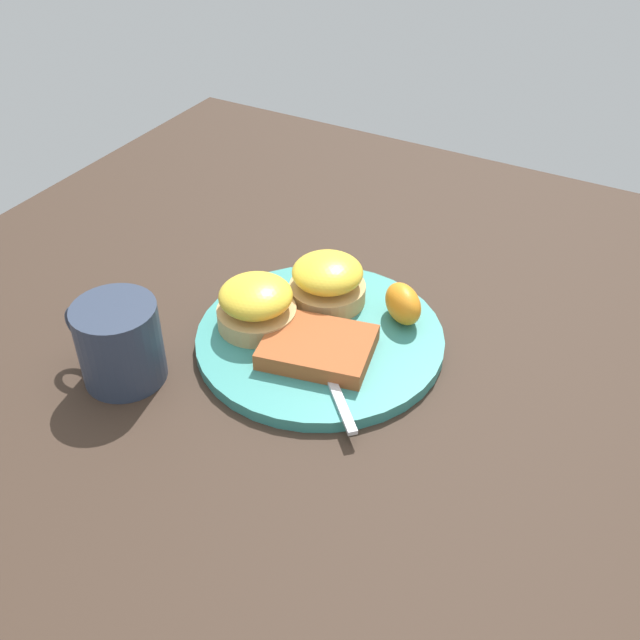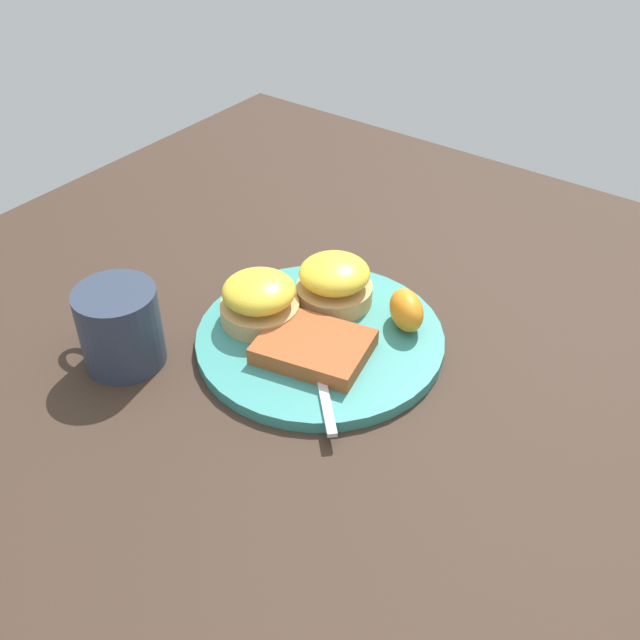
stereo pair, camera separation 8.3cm
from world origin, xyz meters
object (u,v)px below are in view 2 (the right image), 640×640
Objects in this scene: sandwich_benedict_right at (259,300)px; hashbrown_patty at (314,347)px; fork at (316,351)px; cup at (119,327)px; orange_wedge at (406,310)px; sandwich_benedict_left at (334,282)px.

sandwich_benedict_right is 0.78× the size of hashbrown_patty.
sandwich_benedict_right is 0.09m from fork.
fork is (-0.09, 0.01, -0.03)m from sandwich_benedict_right.
cup reaches higher than fork.
hashbrown_patty is at bearing 65.85° from fork.
orange_wedge is at bearing -118.01° from hashbrown_patty.
sandwich_benedict_left reaches higher than hashbrown_patty.
cup is (0.17, 0.12, 0.03)m from fork.
orange_wedge is 0.12m from fork.
sandwich_benedict_left reaches higher than fork.
sandwich_benedict_left is at bearing -67.32° from hashbrown_patty.
cup is at bearing 44.12° from orange_wedge.
sandwich_benedict_left and sandwich_benedict_right have the same top height.
sandwich_benedict_left is 0.78× the size of hashbrown_patty.
sandwich_benedict_left is 0.10m from hashbrown_patty.
sandwich_benedict_left is at bearing -121.18° from sandwich_benedict_right.
sandwich_benedict_left is 1.00× the size of sandwich_benedict_right.
sandwich_benedict_left is 0.10m from fork.
sandwich_benedict_right is 0.16m from cup.
hashbrown_patty is (-0.09, 0.01, -0.02)m from sandwich_benedict_right.
orange_wedge is 0.32m from cup.
sandwich_benedict_right is at bearing 32.34° from orange_wedge.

